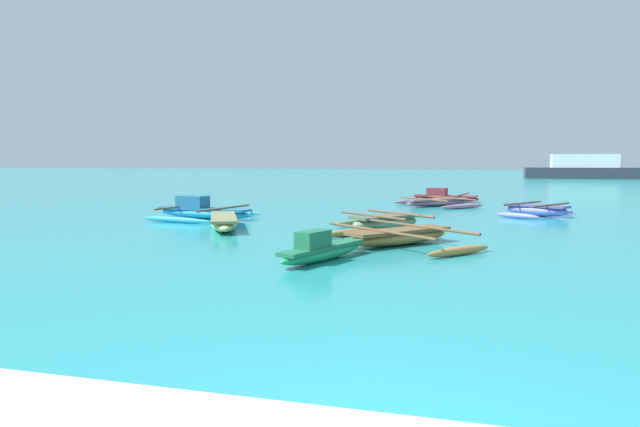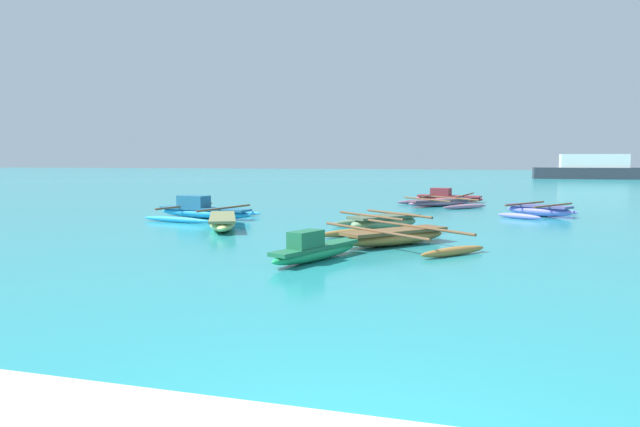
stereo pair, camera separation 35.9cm
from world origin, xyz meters
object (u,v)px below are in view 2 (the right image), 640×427
distant_ferry (593,169)px  moored_boat_4 (314,250)px  moored_boat_0 (395,237)px  moored_boat_3 (448,197)px  moored_boat_1 (539,210)px  moored_boat_5 (222,221)px  moored_boat_2 (440,202)px  moored_boat_6 (203,211)px  moored_boat_7 (384,222)px

distant_ferry → moored_boat_4: bearing=-104.6°
moored_boat_0 → distant_ferry: size_ratio=0.36×
moored_boat_0 → moored_boat_3: moored_boat_3 is taller
moored_boat_1 → moored_boat_5: bearing=-112.3°
moored_boat_2 → moored_boat_4: bearing=-140.6°
moored_boat_3 → moored_boat_0: bearing=-81.5°
moored_boat_5 → moored_boat_6: moored_boat_6 is taller
moored_boat_0 → moored_boat_5: 5.91m
moored_boat_6 → distant_ferry: (21.19, 49.64, 0.84)m
moored_boat_0 → distant_ferry: (13.52, 54.19, 0.89)m
moored_boat_0 → moored_boat_1: (4.09, 8.66, 0.02)m
moored_boat_0 → moored_boat_4: (-1.29, -2.68, 0.02)m
moored_boat_1 → moored_boat_5: moored_boat_1 is taller
moored_boat_0 → moored_boat_2: 12.36m
moored_boat_6 → distant_ferry: 53.98m
distant_ferry → moored_boat_7: bearing=-105.5°
moored_boat_6 → moored_boat_2: bearing=56.1°
moored_boat_3 → moored_boat_7: (-1.12, -12.35, 0.01)m
moored_boat_5 → distant_ferry: bearing=134.5°
moored_boat_3 → moored_boat_7: size_ratio=1.38×
moored_boat_3 → distant_ferry: size_ratio=0.40×
moored_boat_2 → moored_boat_4: (-1.49, -15.04, 0.06)m
moored_boat_0 → moored_boat_5: (-5.61, 1.88, 0.01)m
moored_boat_0 → moored_boat_4: 2.98m
moored_boat_1 → moored_boat_6: 12.46m
moored_boat_7 → moored_boat_0: bearing=-125.2°
moored_boat_1 → distant_ferry: size_ratio=0.28×
moored_boat_5 → moored_boat_6: 3.38m
moored_boat_0 → moored_boat_1: bearing=14.7°
moored_boat_5 → moored_boat_7: size_ratio=1.00×
moored_boat_6 → moored_boat_4: bearing=-37.2°
moored_boat_0 → moored_boat_7: (-0.76, 2.86, 0.03)m
moored_boat_0 → moored_boat_4: moored_boat_4 is taller
moored_boat_4 → distant_ferry: bearing=5.4°
moored_boat_4 → moored_boat_1: bearing=-5.4°
moored_boat_0 → distant_ferry: bearing=26.0°
moored_boat_5 → moored_boat_1: bearing=99.5°
moored_boat_4 → moored_boat_7: size_ratio=0.79×
moored_boat_1 → moored_boat_0: bearing=-82.5°
moored_boat_4 → moored_boat_2: bearing=14.4°
moored_boat_2 → moored_boat_5: 11.98m
moored_boat_7 → distant_ferry: (14.28, 51.33, 0.86)m
moored_boat_2 → distant_ferry: (13.32, 41.83, 0.93)m
moored_boat_0 → distant_ferry: distant_ferry is taller
moored_boat_2 → moored_boat_3: 2.86m
moored_boat_7 → moored_boat_3: bearing=34.6°
moored_boat_4 → moored_boat_5: (-4.31, 4.56, -0.01)m
moored_boat_7 → distant_ferry: size_ratio=0.29×
moored_boat_1 → moored_boat_2: (-3.90, 3.70, -0.06)m
moored_boat_2 → moored_boat_7: (-0.96, -9.50, 0.07)m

